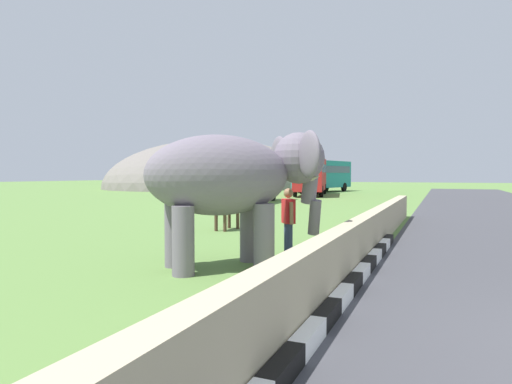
{
  "coord_description": "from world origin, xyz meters",
  "views": [
    {
      "loc": [
        -5.6,
        2.74,
        1.99
      ],
      "look_at": [
        3.29,
        6.48,
        1.6
      ],
      "focal_mm": 31.07,
      "sensor_mm": 36.0,
      "label": 1
    }
  ],
  "objects_px": {
    "cow_mid": "(248,195)",
    "person_handler": "(288,219)",
    "bus_red": "(311,173)",
    "bus_teal": "(323,173)",
    "elephant": "(235,177)",
    "cow_near": "(228,206)",
    "bus_white": "(246,173)"
  },
  "relations": [
    {
      "from": "bus_white",
      "to": "cow_near",
      "type": "height_order",
      "value": "bus_white"
    },
    {
      "from": "cow_near",
      "to": "cow_mid",
      "type": "relative_size",
      "value": 0.99
    },
    {
      "from": "bus_teal",
      "to": "cow_mid",
      "type": "bearing_deg",
      "value": -173.88
    },
    {
      "from": "elephant",
      "to": "cow_near",
      "type": "relative_size",
      "value": 2.03
    },
    {
      "from": "elephant",
      "to": "cow_mid",
      "type": "bearing_deg",
      "value": 22.67
    },
    {
      "from": "person_handler",
      "to": "bus_red",
      "type": "height_order",
      "value": "bus_red"
    },
    {
      "from": "bus_teal",
      "to": "cow_near",
      "type": "relative_size",
      "value": 5.29
    },
    {
      "from": "elephant",
      "to": "bus_white",
      "type": "bearing_deg",
      "value": 23.58
    },
    {
      "from": "bus_teal",
      "to": "elephant",
      "type": "bearing_deg",
      "value": -168.35
    },
    {
      "from": "person_handler",
      "to": "cow_mid",
      "type": "height_order",
      "value": "person_handler"
    },
    {
      "from": "bus_white",
      "to": "bus_red",
      "type": "relative_size",
      "value": 0.82
    },
    {
      "from": "elephant",
      "to": "person_handler",
      "type": "bearing_deg",
      "value": -25.89
    },
    {
      "from": "bus_red",
      "to": "bus_teal",
      "type": "xyz_separation_m",
      "value": [
        8.36,
        0.96,
        -0.0
      ]
    },
    {
      "from": "elephant",
      "to": "cow_near",
      "type": "height_order",
      "value": "elephant"
    },
    {
      "from": "cow_mid",
      "to": "bus_white",
      "type": "bearing_deg",
      "value": 25.22
    },
    {
      "from": "bus_red",
      "to": "cow_mid",
      "type": "height_order",
      "value": "bus_red"
    },
    {
      "from": "bus_white",
      "to": "cow_mid",
      "type": "height_order",
      "value": "bus_white"
    },
    {
      "from": "bus_white",
      "to": "cow_near",
      "type": "distance_m",
      "value": 15.26
    },
    {
      "from": "bus_white",
      "to": "person_handler",
      "type": "bearing_deg",
      "value": -152.98
    },
    {
      "from": "bus_white",
      "to": "bus_red",
      "type": "height_order",
      "value": "same"
    },
    {
      "from": "bus_red",
      "to": "bus_teal",
      "type": "height_order",
      "value": "same"
    },
    {
      "from": "person_handler",
      "to": "cow_mid",
      "type": "bearing_deg",
      "value": 28.08
    },
    {
      "from": "bus_red",
      "to": "cow_near",
      "type": "bearing_deg",
      "value": -170.59
    },
    {
      "from": "elephant",
      "to": "person_handler",
      "type": "distance_m",
      "value": 1.9
    },
    {
      "from": "bus_teal",
      "to": "cow_mid",
      "type": "height_order",
      "value": "bus_teal"
    },
    {
      "from": "cow_near",
      "to": "cow_mid",
      "type": "bearing_deg",
      "value": 18.27
    },
    {
      "from": "person_handler",
      "to": "bus_red",
      "type": "bearing_deg",
      "value": 14.8
    },
    {
      "from": "person_handler",
      "to": "cow_mid",
      "type": "xyz_separation_m",
      "value": [
        11.37,
        6.07,
        -0.06
      ]
    },
    {
      "from": "bus_red",
      "to": "bus_teal",
      "type": "bearing_deg",
      "value": 6.58
    },
    {
      "from": "elephant",
      "to": "bus_red",
      "type": "height_order",
      "value": "bus_red"
    },
    {
      "from": "cow_mid",
      "to": "person_handler",
      "type": "bearing_deg",
      "value": -151.92
    },
    {
      "from": "elephant",
      "to": "bus_teal",
      "type": "distance_m",
      "value": 41.13
    }
  ]
}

